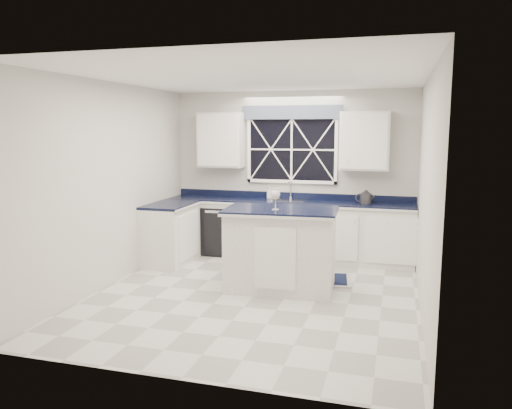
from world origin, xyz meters
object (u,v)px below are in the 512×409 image
(faucet, at_px, (290,190))
(kettle, at_px, (366,197))
(dishwasher, at_px, (224,229))
(wine_glass, at_px, (276,195))
(soap_bottle, at_px, (270,192))
(island, at_px, (281,249))

(faucet, height_order, kettle, faucet)
(dishwasher, relative_size, wine_glass, 3.02)
(dishwasher, height_order, soap_bottle, soap_bottle)
(kettle, relative_size, soap_bottle, 1.57)
(kettle, distance_m, wine_glass, 2.02)
(island, relative_size, kettle, 4.73)
(dishwasher, relative_size, faucet, 2.72)
(faucet, relative_size, wine_glass, 1.11)
(kettle, distance_m, soap_bottle, 1.59)
(island, bearing_deg, dishwasher, 126.88)
(kettle, bearing_deg, dishwasher, 177.64)
(dishwasher, bearing_deg, wine_glass, -52.40)
(dishwasher, xyz_separation_m, faucet, (1.10, 0.19, 0.69))
(soap_bottle, bearing_deg, faucet, -4.10)
(dishwasher, distance_m, island, 2.10)
(island, distance_m, soap_bottle, 1.99)
(wine_glass, xyz_separation_m, soap_bottle, (-0.56, 1.92, -0.22))
(dishwasher, xyz_separation_m, kettle, (2.32, 0.03, 0.63))
(kettle, relative_size, wine_glass, 1.15)
(faucet, xyz_separation_m, kettle, (1.22, -0.16, -0.06))
(faucet, distance_m, soap_bottle, 0.36)
(wine_glass, bearing_deg, dishwasher, 127.60)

